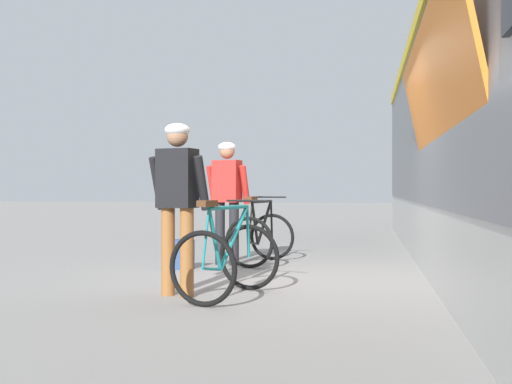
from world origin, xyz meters
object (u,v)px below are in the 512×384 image
object	(u,v)px
bicycle_far_black	(261,236)
backpack_on_platform	(182,255)
cyclist_near_in_dark	(178,193)
cyclist_far_in_red	(227,191)
bicycle_near_teal	(227,258)

from	to	relation	value
bicycle_far_black	backpack_on_platform	world-z (taller)	bicycle_far_black
cyclist_near_in_dark	backpack_on_platform	world-z (taller)	cyclist_near_in_dark
bicycle_far_black	backpack_on_platform	bearing A→B (deg)	-140.93
backpack_on_platform	cyclist_far_in_red	bearing A→B (deg)	64.00
bicycle_far_black	backpack_on_platform	size ratio (longest dim) A/B	2.93
cyclist_far_in_red	backpack_on_platform	world-z (taller)	cyclist_far_in_red
cyclist_near_in_dark	cyclist_far_in_red	distance (m)	2.56
bicycle_near_teal	bicycle_far_black	size ratio (longest dim) A/B	1.03
backpack_on_platform	bicycle_far_black	bearing A→B (deg)	52.74
cyclist_far_in_red	backpack_on_platform	distance (m)	1.15
bicycle_near_teal	bicycle_far_black	xyz separation A→B (m)	(-0.13, 2.77, 0.00)
backpack_on_platform	cyclist_near_in_dark	bearing A→B (deg)	-60.62
cyclist_far_in_red	backpack_on_platform	size ratio (longest dim) A/B	4.40
cyclist_near_in_dark	bicycle_far_black	bearing A→B (deg)	81.79
cyclist_near_in_dark	bicycle_near_teal	distance (m)	0.84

